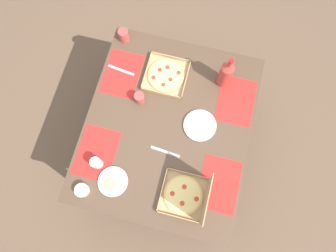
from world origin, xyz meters
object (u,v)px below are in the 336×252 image
object	(u,v)px
pizza_box_center	(166,76)
plate_near_left	(113,182)
pizza_box_corner_right	(188,196)
soda_bottle	(225,74)
cup_dark	(97,163)
plate_far_right	(200,126)
cup_spare	(140,98)
cup_clear_right	(124,35)
condiment_bowl	(82,190)

from	to	relation	value
pizza_box_center	plate_near_left	size ratio (longest dim) A/B	1.52
pizza_box_corner_right	soda_bottle	bearing A→B (deg)	176.18
cup_dark	soda_bottle	bearing A→B (deg)	139.04
plate_far_right	soda_bottle	bearing A→B (deg)	167.06
soda_bottle	cup_spare	world-z (taller)	soda_bottle
cup_clear_right	condiment_bowl	bearing A→B (deg)	2.74
pizza_box_center	cup_spare	distance (m)	0.27
plate_far_right	cup_dark	bearing A→B (deg)	-54.75
cup_spare	cup_dark	bearing A→B (deg)	-16.32
soda_bottle	condiment_bowl	distance (m)	1.24
cup_clear_right	plate_far_right	bearing A→B (deg)	53.01
pizza_box_corner_right	pizza_box_center	world-z (taller)	pizza_box_corner_right
pizza_box_center	soda_bottle	size ratio (longest dim) A/B	0.95
condiment_bowl	cup_clear_right	bearing A→B (deg)	-177.26
pizza_box_corner_right	condiment_bowl	xyz separation A→B (m)	(0.14, -0.68, -0.03)
plate_near_left	condiment_bowl	world-z (taller)	condiment_bowl
pizza_box_center	cup_clear_right	xyz separation A→B (m)	(-0.22, -0.39, 0.04)
plate_near_left	pizza_box_corner_right	bearing A→B (deg)	93.81
pizza_box_corner_right	cup_clear_right	size ratio (longest dim) A/B	3.33
soda_bottle	cup_spare	bearing A→B (deg)	-62.22
soda_bottle	condiment_bowl	size ratio (longest dim) A/B	3.51
plate_near_left	condiment_bowl	size ratio (longest dim) A/B	2.19
pizza_box_corner_right	condiment_bowl	world-z (taller)	pizza_box_corner_right
cup_clear_right	condiment_bowl	xyz separation A→B (m)	(1.16, 0.06, -0.03)
pizza_box_center	condiment_bowl	bearing A→B (deg)	-19.47
plate_near_left	cup_clear_right	world-z (taller)	cup_clear_right
plate_far_right	condiment_bowl	size ratio (longest dim) A/B	2.52
pizza_box_corner_right	cup_spare	world-z (taller)	pizza_box_corner_right
cup_dark	condiment_bowl	world-z (taller)	cup_dark
cup_clear_right	cup_dark	distance (m)	0.97
pizza_box_corner_right	cup_clear_right	bearing A→B (deg)	-144.23
plate_far_right	cup_dark	distance (m)	0.75
plate_far_right	condiment_bowl	distance (m)	0.90
plate_far_right	condiment_bowl	bearing A→B (deg)	-46.36
plate_near_left	condiment_bowl	distance (m)	0.20
soda_bottle	plate_near_left	bearing A→B (deg)	-32.23
plate_near_left	cup_dark	bearing A→B (deg)	-124.54
plate_far_right	condiment_bowl	world-z (taller)	condiment_bowl
pizza_box_corner_right	condiment_bowl	bearing A→B (deg)	-78.81
plate_far_right	cup_clear_right	bearing A→B (deg)	-126.99
cup_clear_right	cup_spare	world-z (taller)	cup_clear_right
plate_far_right	plate_near_left	xyz separation A→B (m)	(0.52, -0.48, 0.00)
condiment_bowl	cup_spare	bearing A→B (deg)	164.61
cup_spare	soda_bottle	bearing A→B (deg)	117.78
plate_near_left	cup_clear_right	distance (m)	1.08
cup_dark	condiment_bowl	distance (m)	0.20
cup_dark	pizza_box_corner_right	bearing A→B (deg)	84.83
plate_far_right	cup_clear_right	size ratio (longest dim) A/B	2.36
cup_spare	plate_near_left	bearing A→B (deg)	-1.67
soda_bottle	cup_clear_right	bearing A→B (deg)	-101.74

